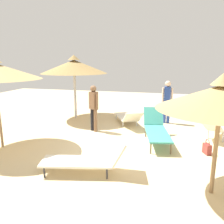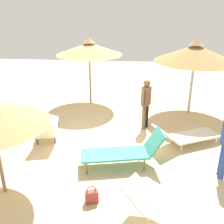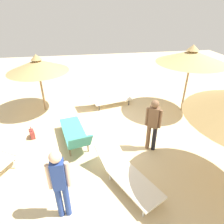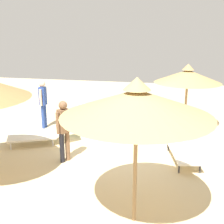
% 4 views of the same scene
% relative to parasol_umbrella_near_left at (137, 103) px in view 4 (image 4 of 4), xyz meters
% --- Properties ---
extents(ground, '(24.00, 24.00, 0.10)m').
position_rel_parasol_umbrella_near_left_xyz_m(ground, '(0.95, -3.49, -2.36)').
color(ground, beige).
extents(parasol_umbrella_near_left, '(2.65, 2.65, 2.75)m').
position_rel_parasol_umbrella_near_left_xyz_m(parasol_umbrella_near_left, '(0.00, 0.00, 0.00)').
color(parasol_umbrella_near_left, olive).
rests_on(parasol_umbrella_near_left, ground).
extents(parasol_umbrella_back, '(2.39, 2.39, 2.39)m').
position_rel_parasol_umbrella_near_left_xyz_m(parasol_umbrella_back, '(-1.04, -5.84, -0.36)').
color(parasol_umbrella_back, olive).
rests_on(parasol_umbrella_back, ground).
extents(lounge_chair_edge, '(1.06, 2.10, 0.83)m').
position_rel_parasol_umbrella_near_left_xyz_m(lounge_chair_edge, '(-0.89, -3.14, -1.96)').
color(lounge_chair_edge, silver).
rests_on(lounge_chair_edge, ground).
extents(lounge_chair_center, '(2.23, 1.10, 0.97)m').
position_rel_parasol_umbrella_near_left_xyz_m(lounge_chair_center, '(1.67, -4.54, -1.86)').
color(lounge_chair_center, teal).
rests_on(lounge_chair_center, ground).
extents(lounge_chair_far_left, '(2.16, 1.52, 0.74)m').
position_rel_parasol_umbrella_near_left_xyz_m(lounge_chair_far_left, '(3.43, -3.27, -1.98)').
color(lounge_chair_far_left, silver).
rests_on(lounge_chair_far_left, ground).
extents(lounge_chair_near_right, '(1.98, 1.50, 0.77)m').
position_rel_parasol_umbrella_near_left_xyz_m(lounge_chair_near_right, '(2.59, -6.62, -1.90)').
color(lounge_chair_near_right, silver).
rests_on(lounge_chair_near_right, ground).
extents(person_standing_front, '(0.34, 0.42, 1.72)m').
position_rel_parasol_umbrella_near_left_xyz_m(person_standing_front, '(2.25, -2.20, -1.32)').
color(person_standing_front, brown).
rests_on(person_standing_front, ground).
extents(person_standing_far_right, '(0.24, 0.44, 1.78)m').
position_rel_parasol_umbrella_near_left_xyz_m(person_standing_far_right, '(4.08, -4.80, -1.28)').
color(person_standing_far_right, navy).
rests_on(person_standing_far_right, ground).
extents(handbag, '(0.31, 0.23, 0.44)m').
position_rel_parasol_umbrella_near_left_xyz_m(handbag, '(1.02, -6.02, -2.15)').
color(handbag, maroon).
rests_on(handbag, ground).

